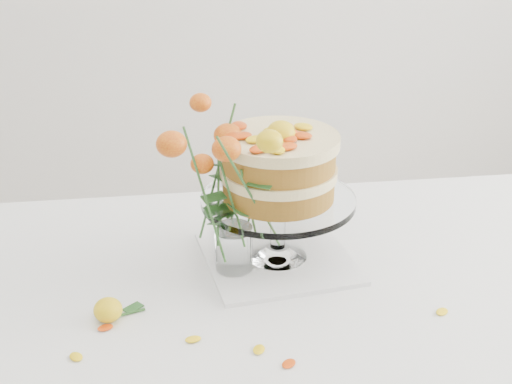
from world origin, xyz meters
TOP-DOWN VIEW (x-y plane):
  - table at (0.00, 0.00)m, footprint 1.43×0.93m
  - napkin at (0.05, 0.13)m, footprint 0.30×0.30m
  - cake_stand at (0.05, 0.13)m, footprint 0.28×0.28m
  - rose_vase at (-0.03, 0.10)m, footprint 0.26×0.26m
  - loose_rose_near at (-0.25, -0.03)m, footprint 0.08×0.05m
  - stray_petal_a at (-0.12, -0.10)m, footprint 0.03×0.02m
  - stray_petal_b at (-0.02, -0.14)m, footprint 0.03×0.02m
  - stray_petal_c at (0.02, -0.18)m, footprint 0.03×0.02m
  - stray_petal_d at (-0.26, -0.05)m, footprint 0.03×0.02m
  - stray_petal_e at (-0.30, -0.12)m, footprint 0.03×0.02m
  - stray_petal_f at (0.30, -0.08)m, footprint 0.03×0.02m

SIDE VIEW (x-z plane):
  - table at x=0.00m, z-range 0.30..1.05m
  - stray_petal_a at x=-0.12m, z-range 0.76..0.76m
  - stray_petal_b at x=-0.02m, z-range 0.76..0.76m
  - stray_petal_c at x=0.02m, z-range 0.76..0.76m
  - stray_petal_d at x=-0.26m, z-range 0.76..0.76m
  - stray_petal_e at x=-0.30m, z-range 0.76..0.76m
  - stray_petal_f at x=0.30m, z-range 0.76..0.76m
  - napkin at x=0.05m, z-range 0.76..0.76m
  - loose_rose_near at x=-0.25m, z-range 0.76..0.80m
  - cake_stand at x=0.05m, z-range 0.81..1.06m
  - rose_vase at x=-0.03m, z-range 0.79..1.13m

